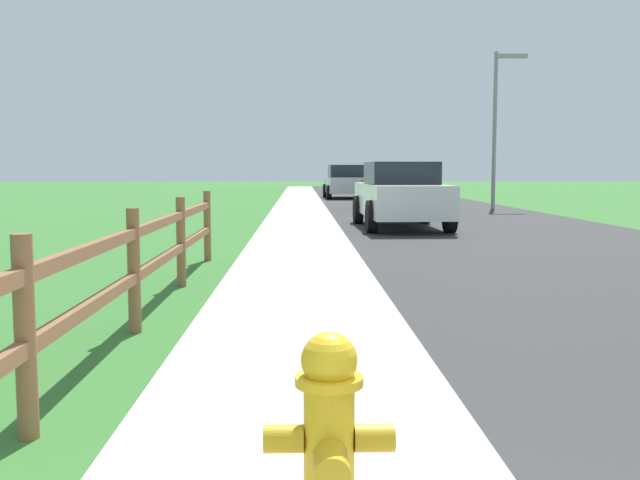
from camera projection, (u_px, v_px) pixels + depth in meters
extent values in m
plane|color=#37722F|center=(327.00, 209.00, 26.47)|extent=(120.00, 120.00, 0.00)
cube|color=#313131|center=(415.00, 206.00, 28.55)|extent=(7.00, 66.00, 0.01)
cube|color=#B3A9A5|center=(248.00, 206.00, 28.38)|extent=(6.00, 66.00, 0.01)
cube|color=#37722F|center=(209.00, 206.00, 28.34)|extent=(5.00, 66.00, 0.00)
cylinder|color=yellow|center=(329.00, 458.00, 2.80)|extent=(0.19, 0.19, 0.64)
cylinder|color=yellow|center=(329.00, 381.00, 2.78)|extent=(0.26, 0.26, 0.03)
sphere|color=yellow|center=(329.00, 360.00, 2.77)|extent=(0.22, 0.22, 0.22)
cube|color=gold|center=(329.00, 342.00, 2.76)|extent=(0.04, 0.04, 0.04)
cylinder|color=gold|center=(284.00, 439.00, 2.79)|extent=(0.15, 0.11, 0.11)
cylinder|color=gold|center=(374.00, 438.00, 2.80)|extent=(0.15, 0.11, 0.11)
cylinder|color=gold|center=(331.00, 466.00, 2.61)|extent=(0.13, 0.18, 0.13)
cylinder|color=brown|center=(25.00, 338.00, 3.82)|extent=(0.11, 0.11, 1.09)
cylinder|color=brown|center=(134.00, 271.00, 6.32)|extent=(0.11, 0.11, 1.09)
cylinder|color=brown|center=(181.00, 242.00, 8.82)|extent=(0.11, 0.11, 1.09)
cylinder|color=brown|center=(207.00, 226.00, 11.32)|extent=(0.11, 0.11, 1.09)
cube|color=brown|center=(134.00, 277.00, 6.32)|extent=(0.07, 10.06, 0.09)
cube|color=brown|center=(133.00, 233.00, 6.29)|extent=(0.07, 10.06, 0.09)
cube|color=white|center=(401.00, 200.00, 17.76)|extent=(1.88, 4.70, 0.76)
cube|color=#1E232B|center=(401.00, 173.00, 17.73)|extent=(1.61, 2.19, 0.53)
cylinder|color=black|center=(450.00, 217.00, 16.40)|extent=(0.24, 0.74, 0.74)
cylinder|color=black|center=(372.00, 217.00, 16.31)|extent=(0.24, 0.74, 0.74)
cylinder|color=black|center=(425.00, 209.00, 19.27)|extent=(0.24, 0.74, 0.74)
cylinder|color=black|center=(358.00, 210.00, 19.18)|extent=(0.24, 0.74, 0.74)
cube|color=black|center=(391.00, 191.00, 25.57)|extent=(1.85, 4.48, 0.72)
cube|color=#1E232B|center=(392.00, 172.00, 25.42)|extent=(1.61, 2.13, 0.56)
cylinder|color=black|center=(424.00, 201.00, 24.24)|extent=(0.23, 0.75, 0.75)
cylinder|color=black|center=(369.00, 201.00, 24.20)|extent=(0.23, 0.75, 0.75)
cylinder|color=black|center=(412.00, 198.00, 26.99)|extent=(0.23, 0.75, 0.75)
cylinder|color=black|center=(363.00, 198.00, 26.96)|extent=(0.23, 0.75, 0.75)
cube|color=#B7BABF|center=(346.00, 185.00, 36.06)|extent=(2.00, 4.42, 0.74)
cube|color=#1E232B|center=(346.00, 171.00, 36.06)|extent=(1.71, 2.16, 0.61)
cylinder|color=black|center=(368.00, 192.00, 34.80)|extent=(0.24, 0.68, 0.67)
cylinder|color=black|center=(329.00, 192.00, 34.69)|extent=(0.24, 0.68, 0.67)
cylinder|color=black|center=(362.00, 191.00, 37.49)|extent=(0.24, 0.68, 0.67)
cylinder|color=black|center=(325.00, 191.00, 37.38)|extent=(0.24, 0.68, 0.67)
cube|color=maroon|center=(348.00, 182.00, 46.15)|extent=(1.92, 4.78, 0.62)
cube|color=#1E232B|center=(349.00, 172.00, 45.88)|extent=(1.67, 2.43, 0.62)
cylinder|color=black|center=(365.00, 187.00, 44.72)|extent=(0.23, 0.74, 0.73)
cylinder|color=black|center=(334.00, 187.00, 44.69)|extent=(0.23, 0.74, 0.73)
cylinder|color=black|center=(361.00, 186.00, 47.65)|extent=(0.23, 0.74, 0.73)
cylinder|color=black|center=(333.00, 186.00, 47.63)|extent=(0.23, 0.74, 0.73)
cylinder|color=gray|center=(494.00, 131.00, 26.06)|extent=(0.14, 0.14, 5.55)
cube|color=#999999|center=(512.00, 56.00, 25.82)|extent=(1.10, 0.20, 0.14)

